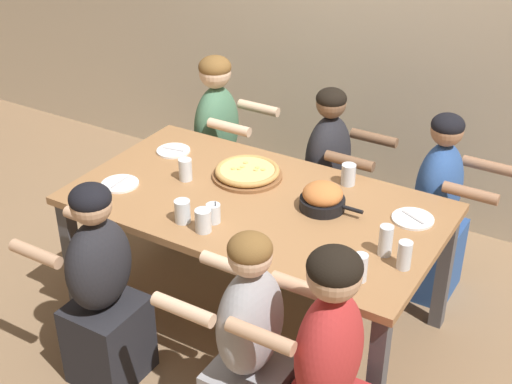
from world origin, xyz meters
TOP-DOWN VIEW (x-y plane):
  - ground_plane at (0.00, 0.00)m, footprint 18.00×18.00m
  - dining_table at (0.00, 0.00)m, footprint 1.87×1.04m
  - pizza_board_main at (-0.17, 0.19)m, footprint 0.38×0.38m
  - skillet_bowl at (0.32, 0.10)m, footprint 0.33×0.23m
  - empty_plate_a at (-0.69, 0.23)m, footprint 0.19×0.19m
  - empty_plate_b at (-0.70, -0.23)m, footprint 0.20×0.20m
  - empty_plate_c at (0.74, 0.23)m, footprint 0.20×0.20m
  - cocktail_glass_blue at (-0.07, -0.28)m, footprint 0.07×0.07m
  - drinking_glass_a at (-0.43, -0.00)m, footprint 0.07×0.07m
  - drinking_glass_b at (0.73, -0.11)m, footprint 0.06×0.06m
  - drinking_glass_c at (0.71, -0.34)m, footprint 0.06×0.06m
  - drinking_glass_d at (-0.20, -0.35)m, footprint 0.08×0.08m
  - drinking_glass_e at (-0.07, -0.37)m, footprint 0.08×0.08m
  - drinking_glass_f at (0.33, 0.40)m, footprint 0.08×0.08m
  - drinking_glass_g at (0.84, -0.17)m, footprint 0.06×0.06m
  - diner_far_right at (0.72, 0.74)m, footprint 0.51×0.40m
  - diner_near_midright at (0.41, -0.74)m, footprint 0.51×0.40m
  - diner_far_left at (-0.73, 0.74)m, footprint 0.51×0.40m
  - diner_near_right at (0.77, -0.74)m, footprint 0.51×0.40m
  - diner_near_midleft at (-0.40, -0.74)m, footprint 0.51×0.40m
  - diner_far_center at (0.05, 0.74)m, footprint 0.51×0.40m

SIDE VIEW (x-z plane):
  - ground_plane at x=0.00m, z-range 0.00..0.00m
  - diner_near_midleft at x=-0.40m, z-range -0.05..1.03m
  - diner_near_midright at x=0.41m, z-range -0.05..1.04m
  - diner_far_right at x=0.72m, z-range -0.06..1.05m
  - diner_far_center at x=0.05m, z-range -0.06..1.06m
  - diner_near_right at x=0.77m, z-range -0.04..1.11m
  - diner_far_left at x=-0.73m, z-range -0.04..1.12m
  - dining_table at x=0.00m, z-range 0.30..1.05m
  - empty_plate_c at x=0.74m, z-range 0.75..0.76m
  - empty_plate_b at x=-0.70m, z-range 0.75..0.76m
  - empty_plate_a at x=-0.69m, z-range 0.75..0.76m
  - pizza_board_main at x=-0.17m, z-range 0.75..0.80m
  - cocktail_glass_blue at x=-0.07m, z-range 0.73..0.85m
  - drinking_glass_d at x=-0.20m, z-range 0.74..0.86m
  - drinking_glass_e at x=-0.07m, z-range 0.74..0.86m
  - drinking_glass_f at x=0.33m, z-range 0.75..0.86m
  - drinking_glass_g at x=0.84m, z-range 0.74..0.87m
  - drinking_glass_a at x=-0.43m, z-range 0.75..0.87m
  - skillet_bowl at x=0.32m, z-range 0.74..0.88m
  - drinking_glass_b at x=0.73m, z-range 0.74..0.89m
  - drinking_glass_c at x=0.71m, z-range 0.75..0.88m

